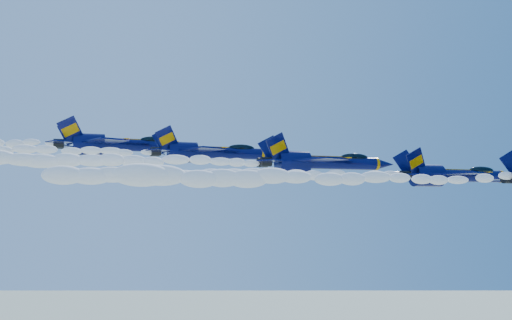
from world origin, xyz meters
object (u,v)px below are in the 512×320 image
object	(u,v)px
jet_third	(320,162)
jet_fifth	(118,144)
jet_fourth	(209,152)
jet_second	(451,175)

from	to	relation	value
jet_third	jet_fifth	size ratio (longest dim) A/B	0.92
jet_fourth	jet_fifth	xyz separation A→B (m)	(-11.03, 9.70, 1.67)
jet_second	jet_fifth	world-z (taller)	jet_fifth
jet_fifth	jet_fourth	bearing A→B (deg)	-41.33
jet_third	jet_second	bearing A→B (deg)	-30.70
jet_third	jet_fifth	world-z (taller)	jet_fifth
jet_fourth	jet_third	bearing A→B (deg)	-32.83
jet_fifth	jet_third	bearing A→B (deg)	-37.06
jet_third	jet_fourth	distance (m)	14.90
jet_second	jet_fourth	bearing A→B (deg)	148.26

